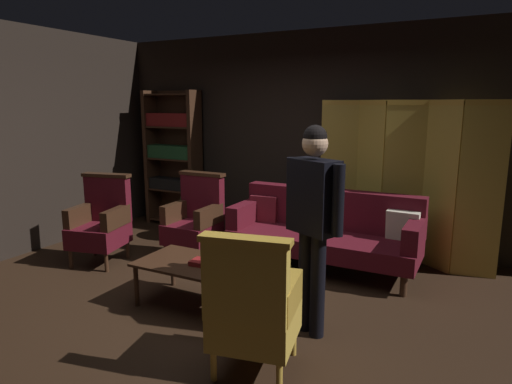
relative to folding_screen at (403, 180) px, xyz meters
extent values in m
plane|color=black|center=(-1.27, -2.08, -0.99)|extent=(10.00, 10.00, 0.00)
cube|color=black|center=(-1.27, 0.37, 0.41)|extent=(7.20, 0.10, 2.80)
cube|color=black|center=(-4.27, -1.48, 0.41)|extent=(0.10, 3.60, 2.80)
cube|color=#B29338|center=(-0.82, 0.14, -0.04)|extent=(0.45, 0.16, 1.90)
cube|color=#B78E33|center=(-0.82, 0.14, 0.88)|extent=(0.45, 0.17, 0.06)
cube|color=#B29338|center=(-0.41, 0.07, -0.04)|extent=(0.39, 0.29, 1.90)
cube|color=#B78E33|center=(-0.41, 0.07, 0.88)|extent=(0.40, 0.29, 0.06)
cube|color=#B29338|center=(0.00, 0.01, -0.04)|extent=(0.45, 0.17, 1.90)
cube|color=#B78E33|center=(0.00, 0.01, 0.88)|extent=(0.45, 0.17, 0.06)
cube|color=#B29338|center=(0.41, -0.06, -0.04)|extent=(0.39, 0.30, 1.90)
cube|color=#B78E33|center=(0.41, -0.06, 0.88)|extent=(0.39, 0.30, 0.06)
cube|color=#B29338|center=(0.82, -0.15, -0.04)|extent=(0.46, 0.11, 1.90)
cube|color=#B78E33|center=(0.82, -0.15, 0.88)|extent=(0.46, 0.12, 0.06)
cube|color=#382114|center=(-3.84, 0.10, 0.04)|extent=(0.06, 0.32, 2.05)
cube|color=#382114|center=(-3.00, 0.10, 0.04)|extent=(0.06, 0.32, 2.05)
cube|color=#382114|center=(-3.42, 0.25, 0.04)|extent=(0.90, 0.02, 2.05)
cube|color=#382114|center=(-3.42, 0.10, -0.93)|extent=(0.86, 0.30, 0.02)
cube|color=#382114|center=(-3.42, 0.10, -0.44)|extent=(0.86, 0.30, 0.02)
cube|color=black|center=(-3.42, 0.08, -0.35)|extent=(0.78, 0.22, 0.17)
cube|color=#382114|center=(-3.42, 0.10, 0.04)|extent=(0.86, 0.30, 0.02)
cube|color=#1E4C28|center=(-3.42, 0.08, 0.15)|extent=(0.78, 0.22, 0.19)
cube|color=#382114|center=(-3.42, 0.10, 0.52)|extent=(0.86, 0.30, 0.02)
cube|color=maroon|center=(-3.42, 0.08, 0.63)|extent=(0.78, 0.22, 0.20)
cube|color=#382114|center=(-3.42, 0.10, 1.00)|extent=(0.86, 0.30, 0.02)
cylinder|color=#382114|center=(-1.67, -1.03, -0.88)|extent=(0.07, 0.07, 0.22)
cylinder|color=#382114|center=(0.23, -1.03, -0.88)|extent=(0.07, 0.07, 0.22)
cylinder|color=#382114|center=(-1.67, -0.43, -0.88)|extent=(0.07, 0.07, 0.22)
cylinder|color=#382114|center=(0.23, -0.43, -0.88)|extent=(0.07, 0.07, 0.22)
cube|color=#4C0F19|center=(-0.72, -0.73, -0.67)|extent=(2.10, 0.76, 0.20)
cube|color=#4C0F19|center=(-0.72, -0.42, -0.34)|extent=(2.10, 0.18, 0.46)
cube|color=#4C0F19|center=(-1.70, -0.73, -0.44)|extent=(0.16, 0.68, 0.26)
cube|color=#4C0F19|center=(0.26, -0.73, -0.44)|extent=(0.16, 0.68, 0.26)
cube|color=maroon|center=(-1.55, -0.53, -0.42)|extent=(0.35, 0.16, 0.34)
cube|color=beige|center=(0.11, -0.53, -0.42)|extent=(0.35, 0.16, 0.35)
cylinder|color=#382114|center=(-1.94, -2.40, -0.79)|extent=(0.04, 0.04, 0.39)
cylinder|color=#382114|center=(-1.04, -2.40, -0.79)|extent=(0.04, 0.04, 0.39)
cylinder|color=#382114|center=(-1.94, -1.86, -0.79)|extent=(0.04, 0.04, 0.39)
cylinder|color=#382114|center=(-1.04, -1.86, -0.79)|extent=(0.04, 0.04, 0.39)
cube|color=#382114|center=(-1.49, -2.13, -0.58)|extent=(1.00, 0.64, 0.03)
cylinder|color=#B78E33|center=(-0.32, -2.49, -0.88)|extent=(0.04, 0.04, 0.22)
cylinder|color=#B78E33|center=(-0.77, -2.58, -0.88)|extent=(0.04, 0.04, 0.22)
cylinder|color=#B78E33|center=(-0.23, -2.94, -0.88)|extent=(0.04, 0.04, 0.22)
cylinder|color=#B78E33|center=(-0.68, -3.03, -0.88)|extent=(0.04, 0.04, 0.22)
cube|color=#B79338|center=(-0.50, -2.76, -0.65)|extent=(0.66, 0.66, 0.24)
cube|color=#B79338|center=(-0.46, -2.98, -0.26)|extent=(0.57, 0.23, 0.54)
cube|color=#B78E33|center=(-0.46, -2.98, 0.03)|extent=(0.61, 0.24, 0.04)
cube|color=#B78E33|center=(-0.27, -2.71, -0.42)|extent=(0.19, 0.51, 0.22)
cube|color=#B78E33|center=(-0.74, -2.80, -0.42)|extent=(0.19, 0.51, 0.22)
cylinder|color=#382114|center=(-3.28, -2.01, -0.88)|extent=(0.04, 0.04, 0.22)
cylinder|color=#382114|center=(-2.84, -1.90, -0.88)|extent=(0.04, 0.04, 0.22)
cylinder|color=#382114|center=(-3.39, -1.56, -0.88)|extent=(0.04, 0.04, 0.22)
cylinder|color=#382114|center=(-2.94, -1.45, -0.88)|extent=(0.04, 0.04, 0.22)
cube|color=#4C0F19|center=(-3.11, -1.73, -0.65)|extent=(0.67, 0.67, 0.24)
cube|color=#4C0F19|center=(-3.16, -1.51, -0.26)|extent=(0.57, 0.24, 0.54)
cube|color=#382114|center=(-3.16, -1.51, 0.03)|extent=(0.61, 0.26, 0.04)
cube|color=#382114|center=(-3.35, -1.78, -0.42)|extent=(0.20, 0.51, 0.22)
cube|color=#382114|center=(-2.88, -1.68, -0.42)|extent=(0.20, 0.51, 0.22)
cylinder|color=#382114|center=(-2.44, -1.36, -0.88)|extent=(0.04, 0.04, 0.22)
cylinder|color=#382114|center=(-1.98, -1.35, -0.88)|extent=(0.04, 0.04, 0.22)
cylinder|color=#382114|center=(-2.44, -0.90, -0.88)|extent=(0.04, 0.04, 0.22)
cylinder|color=#382114|center=(-1.98, -0.89, -0.88)|extent=(0.04, 0.04, 0.22)
cube|color=#4C0F19|center=(-2.21, -1.12, -0.65)|extent=(0.56, 0.56, 0.24)
cube|color=#4C0F19|center=(-2.21, -0.89, -0.26)|extent=(0.56, 0.12, 0.54)
cube|color=#382114|center=(-2.21, -0.89, 0.03)|extent=(0.60, 0.13, 0.04)
cube|color=#382114|center=(-2.45, -1.13, -0.42)|extent=(0.09, 0.50, 0.22)
cube|color=#382114|center=(-1.97, -1.12, -0.42)|extent=(0.09, 0.50, 0.22)
cylinder|color=black|center=(-0.26, -2.14, -0.56)|extent=(0.12, 0.12, 0.86)
cylinder|color=black|center=(-0.39, -2.08, -0.56)|extent=(0.12, 0.12, 0.86)
cube|color=maroon|center=(-0.33, -2.11, -0.09)|extent=(0.36, 0.28, 0.09)
cube|color=black|center=(-0.33, -2.11, 0.16)|extent=(0.45, 0.36, 0.58)
cube|color=white|center=(-0.28, -2.01, 0.19)|extent=(0.13, 0.07, 0.41)
cube|color=maroon|center=(-0.28, -2.01, 0.42)|extent=(0.09, 0.06, 0.04)
cylinder|color=black|center=(-0.10, -2.21, 0.17)|extent=(0.09, 0.09, 0.54)
cylinder|color=black|center=(-0.56, -2.01, 0.17)|extent=(0.09, 0.09, 0.54)
sphere|color=tan|center=(-0.33, -2.11, 0.57)|extent=(0.20, 0.20, 0.20)
sphere|color=black|center=(-0.33, -2.11, 0.62)|extent=(0.18, 0.18, 0.18)
cylinder|color=brown|center=(-2.64, -0.36, -0.85)|extent=(0.28, 0.28, 0.28)
ellipsoid|color=#193D19|center=(-2.64, -0.36, -0.47)|extent=(0.51, 0.51, 0.59)
cube|color=maroon|center=(-1.37, -2.15, -0.54)|extent=(0.21, 0.18, 0.04)
camera|label=1|loc=(0.84, -5.32, 0.88)|focal=31.22mm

